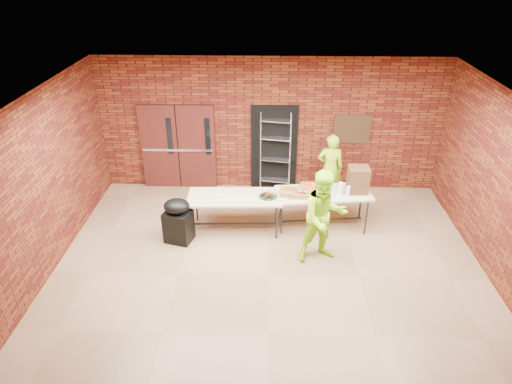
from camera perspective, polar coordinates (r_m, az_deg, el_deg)
room at (r=7.60m, az=1.75°, el=-0.92°), size 8.08×7.08×3.28m
double_doors at (r=11.14m, az=-9.68°, el=5.55°), size 1.78×0.12×2.10m
dark_doorway at (r=10.95m, az=2.27°, el=5.52°), size 1.10×0.06×2.10m
bronze_plaque at (r=10.92m, az=11.89°, el=7.69°), size 0.85×0.04×0.70m
wire_rack at (r=10.85m, az=2.43°, el=4.87°), size 0.75×0.36×1.95m
table_left at (r=9.37m, az=-2.65°, el=-0.90°), size 1.96×0.86×0.80m
table_right at (r=9.59m, az=8.41°, el=-0.41°), size 2.04×1.04×0.80m
basket_bananas at (r=9.39m, az=4.28°, el=0.03°), size 0.41×0.32×0.13m
basket_oranges at (r=9.59m, az=6.91°, el=0.54°), size 0.44×0.34×0.14m
basket_apples at (r=9.35m, az=5.49°, el=-0.13°), size 0.45×0.35×0.14m
muffin_tray at (r=9.30m, az=1.53°, el=-0.35°), size 0.38×0.38×0.09m
napkin_box at (r=9.33m, az=-4.54°, el=-0.43°), size 0.17×0.11×0.06m
coffee_dispenser at (r=9.60m, az=12.65°, el=1.52°), size 0.42×0.37×0.55m
cup_stack_front at (r=9.48m, az=10.55°, el=0.39°), size 0.09×0.09×0.26m
cup_stack_mid at (r=9.44m, az=11.44°, el=0.06°), size 0.08×0.08×0.23m
cup_stack_back at (r=9.53m, az=10.47°, el=0.53°), size 0.08×0.08×0.25m
covered_grill at (r=9.27m, az=-9.72°, el=-3.50°), size 0.62×0.56×0.95m
volunteer_woman at (r=10.58m, az=9.23°, el=2.95°), size 0.61×0.41×1.65m
volunteer_man at (r=8.49m, az=8.51°, el=-3.09°), size 1.05×0.92×1.85m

